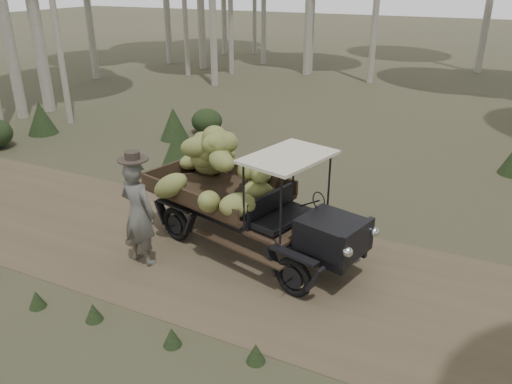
% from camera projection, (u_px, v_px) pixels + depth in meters
% --- Properties ---
extents(ground, '(120.00, 120.00, 0.00)m').
position_uv_depth(ground, '(319.00, 283.00, 8.50)').
color(ground, '#473D2B').
rests_on(ground, ground).
extents(dirt_track, '(70.00, 4.00, 0.01)m').
position_uv_depth(dirt_track, '(319.00, 283.00, 8.50)').
color(dirt_track, brown).
rests_on(dirt_track, ground).
extents(banana_truck, '(4.73, 2.63, 2.33)m').
position_uv_depth(banana_truck, '(238.00, 180.00, 9.29)').
color(banana_truck, black).
rests_on(banana_truck, ground).
extents(farmer, '(0.76, 0.57, 2.13)m').
position_uv_depth(farmer, '(138.00, 212.00, 8.74)').
color(farmer, '#57554F').
rests_on(farmer, ground).
extents(undergrowth, '(24.90, 21.19, 1.35)m').
position_uv_depth(undergrowth, '(337.00, 288.00, 7.39)').
color(undergrowth, '#233319').
rests_on(undergrowth, ground).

